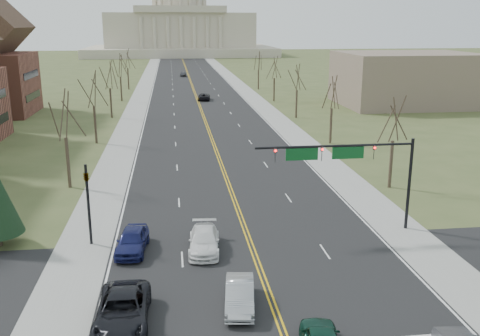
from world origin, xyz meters
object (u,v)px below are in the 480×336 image
object	(u,v)px
signal_mast	(347,159)
signal_left	(88,195)
car_sb_outer_lead	(123,310)
car_sb_inner_second	(204,241)
car_sb_inner_lead	(240,295)
car_far_sb	(183,74)
car_far_nb	(204,97)
car_sb_outer_second	(132,240)

from	to	relation	value
signal_mast	signal_left	bearing A→B (deg)	180.00
car_sb_outer_lead	car_sb_inner_second	xyz separation A→B (m)	(4.89, 9.03, -0.08)
signal_mast	signal_left	xyz separation A→B (m)	(-18.95, 0.00, -2.05)
car_sb_inner_lead	car_far_sb	xyz separation A→B (m)	(0.23, 134.92, -0.00)
signal_left	car_far_nb	xyz separation A→B (m)	(12.85, 73.67, -2.99)
signal_left	car_far_nb	world-z (taller)	signal_left
car_far_nb	car_far_sb	size ratio (longest dim) A/B	1.17
car_sb_inner_lead	car_far_sb	bearing A→B (deg)	97.20
signal_mast	car_far_nb	xyz separation A→B (m)	(-6.10, 73.67, -5.04)
signal_left	car_far_sb	size ratio (longest dim) A/B	1.37
car_sb_outer_lead	car_far_nb	world-z (taller)	car_sb_outer_lead
car_far_nb	car_far_sb	xyz separation A→B (m)	(-3.03, 50.99, 0.04)
car_sb_inner_lead	signal_left	bearing A→B (deg)	140.34
car_far_nb	signal_mast	bearing A→B (deg)	100.21
signal_mast	car_far_nb	distance (m)	74.09
signal_mast	car_sb_outer_second	world-z (taller)	signal_mast
signal_mast	signal_left	distance (m)	19.06
car_sb_inner_lead	car_far_sb	distance (m)	134.92
car_sb_inner_second	car_sb_outer_second	xyz separation A→B (m)	(-5.01, 0.49, 0.08)
signal_mast	car_sb_inner_lead	xyz separation A→B (m)	(-9.36, -10.26, -5.00)
signal_mast	car_sb_inner_lead	world-z (taller)	signal_mast
car_sb_outer_lead	car_sb_outer_second	distance (m)	9.52
car_sb_outer_second	car_sb_inner_lead	bearing A→B (deg)	-46.91
car_sb_inner_lead	car_sb_inner_second	bearing A→B (deg)	107.90
car_sb_inner_second	car_sb_inner_lead	bearing A→B (deg)	-74.90
signal_mast	car_sb_inner_second	distance (m)	12.17
car_sb_outer_second	car_far_sb	size ratio (longest dim) A/B	1.12
car_sb_outer_lead	car_far_sb	world-z (taller)	car_sb_outer_lead
car_sb_inner_lead	car_sb_inner_second	world-z (taller)	car_sb_inner_second
signal_left	car_sb_inner_lead	xyz separation A→B (m)	(9.58, -10.26, -2.95)
car_sb_inner_second	car_far_nb	world-z (taller)	car_sb_inner_second
car_sb_outer_second	signal_mast	bearing A→B (deg)	11.96
car_sb_inner_second	car_far_nb	bearing A→B (deg)	90.90
signal_mast	car_far_sb	world-z (taller)	signal_mast
signal_mast	car_far_nb	bearing A→B (deg)	94.73
car_sb_inner_second	signal_mast	bearing A→B (deg)	16.12
signal_left	car_sb_outer_lead	size ratio (longest dim) A/B	1.00
car_sb_outer_lead	car_sb_inner_second	size ratio (longest dim) A/B	1.16
signal_left	car_far_sb	world-z (taller)	signal_left
signal_mast	car_sb_inner_lead	size ratio (longest dim) A/B	2.67
signal_mast	signal_left	world-z (taller)	signal_mast
car_far_nb	car_far_sb	bearing A→B (deg)	-81.12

